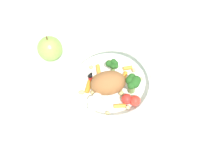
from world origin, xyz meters
TOP-DOWN VIEW (x-y plane):
  - ground_plane at (0.00, 0.00)m, footprint 2.40×2.40m
  - food_container at (0.01, -0.01)m, footprint 0.21×0.21m
  - loose_apple at (0.13, 0.16)m, footprint 0.07×0.07m
  - folded_napkin at (-0.02, -0.22)m, footprint 0.16×0.17m

SIDE VIEW (x-z plane):
  - ground_plane at x=0.00m, z-range 0.00..0.00m
  - folded_napkin at x=-0.02m, z-range 0.00..0.01m
  - food_container at x=0.01m, z-range -0.01..0.06m
  - loose_apple at x=0.13m, z-range -0.01..0.07m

